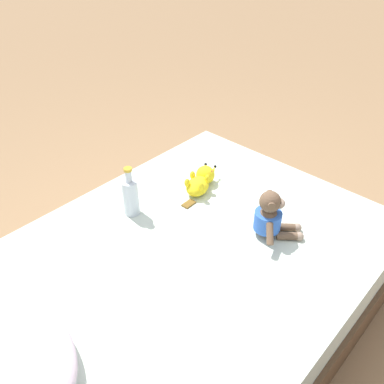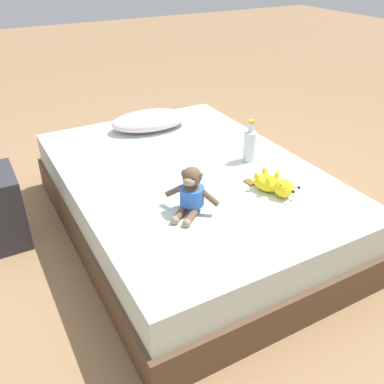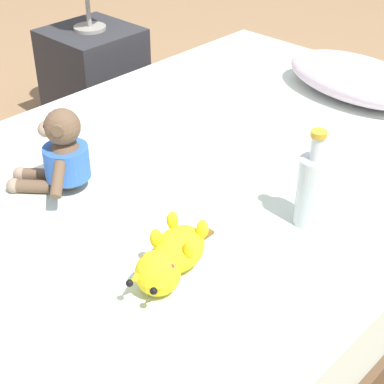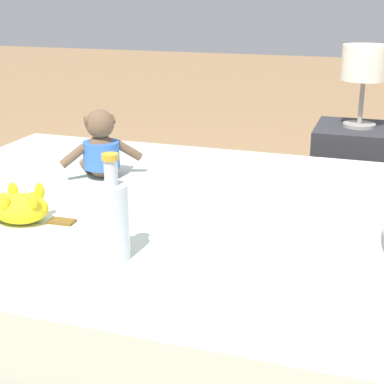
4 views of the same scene
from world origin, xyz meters
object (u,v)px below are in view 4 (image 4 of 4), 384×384
Objects in this scene: bed at (192,271)px; bedside_lamp at (365,66)px; plush_monkey at (100,149)px; glass_bottle at (113,219)px; nightstand at (354,175)px; plush_yellow_creature at (5,207)px.

bedside_lamp is at bearing 159.31° from bed.
plush_monkey is 1.22m from bedside_lamp.
bedside_lamp is at bearing 161.84° from glass_bottle.
plush_monkey is 0.58× the size of nightstand.
nightstand is at bearing 161.84° from glass_bottle.
glass_bottle is 1.56m from bedside_lamp.
glass_bottle is (0.58, 0.32, 0.00)m from plush_monkey.
bedside_lamp is (-1.36, 0.86, 0.25)m from plush_yellow_creature.
glass_bottle is (0.11, 0.38, 0.05)m from plush_yellow_creature.
plush_monkey reaches higher than bed.
nightstand is 0.48m from bedside_lamp.
plush_monkey is at bearing -116.71° from bed.
bedside_lamp reaches higher than nightstand.
bedside_lamp is at bearing 147.63° from plush_yellow_creature.
plush_yellow_creature is 1.63m from bedside_lamp.
bedside_lamp is (0.00, -0.00, 0.48)m from nightstand.
bedside_lamp reaches higher than bed.
glass_bottle reaches higher than bed.
plush_yellow_creature is at bearing -32.37° from bedside_lamp.
nightstand is at bearing 138.04° from plush_monkey.
nightstand is 1.26× the size of bedside_lamp.
glass_bottle reaches higher than plush_monkey.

